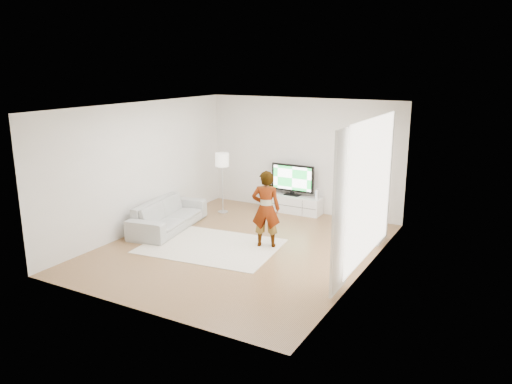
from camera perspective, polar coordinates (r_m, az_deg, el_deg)
The scene contains 17 objects.
floor at distance 10.06m, azimuth -1.73°, elevation -6.37°, with size 6.00×6.00×0.00m, color #A37549.
ceiling at distance 9.44m, azimuth -1.86°, elevation 9.74°, with size 6.00×6.00×0.00m, color white.
wall_left at distance 11.12m, azimuth -12.95°, elevation 2.78°, with size 0.02×6.00×2.80m, color silver.
wall_right at distance 8.68m, azimuth 12.54°, elevation -0.40°, with size 0.02×6.00×2.80m, color silver.
wall_back at distance 12.27m, azimuth 5.40°, elevation 4.15°, with size 5.00×0.02×2.80m, color silver.
wall_front at distance 7.33m, azimuth -13.89°, elevation -3.20°, with size 5.00×0.02×2.80m, color silver.
window at distance 8.95m, azimuth 12.99°, elevation 0.36°, with size 0.01×2.60×2.50m, color white.
curtain_near at distance 7.80m, azimuth 9.69°, elevation -2.30°, with size 0.04×0.70×2.60m, color white.
curtain_far at distance 10.22m, azimuth 14.58°, elevation 1.40°, with size 0.04×0.70×2.60m, color white.
media_console at distance 12.40m, azimuth 4.10°, elevation -1.34°, with size 1.52×0.43×0.43m.
television at distance 12.27m, azimuth 4.21°, elevation 1.53°, with size 1.11×0.22×0.77m.
game_console at distance 12.06m, azimuth 6.98°, elevation -0.24°, with size 0.09×0.18×0.23m.
potted_plant at distance 12.57m, azimuth 1.47°, elevation 0.91°, with size 0.24×0.24×0.43m, color #3F7238.
rug at distance 10.16m, azimuth -5.17°, elevation -6.17°, with size 2.65×1.91×0.01m, color white.
player at distance 9.88m, azimuth 1.14°, elevation -1.93°, with size 0.57×0.37×1.55m, color #334772.
sofa at distance 11.27m, azimuth -9.97°, elevation -2.58°, with size 2.19×0.86×0.64m, color #B6B5B0.
floor_lamp at distance 12.15m, azimuth -3.90°, elevation 3.39°, with size 0.33×0.33×1.48m.
Camera 1 is at (4.82, -8.08, 3.55)m, focal length 35.00 mm.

